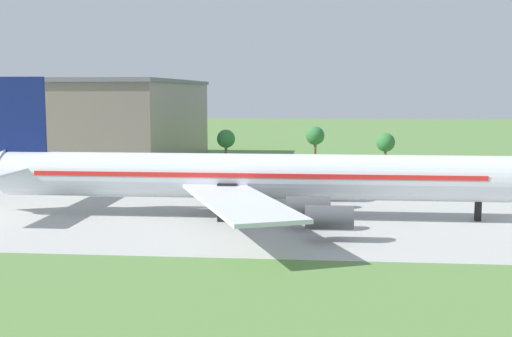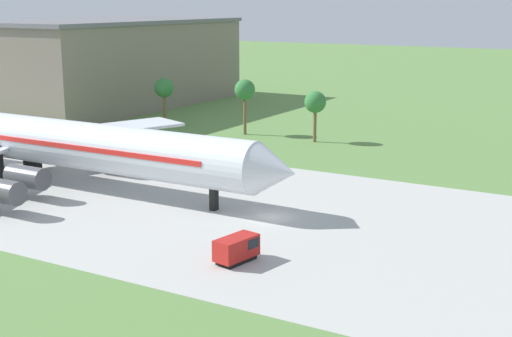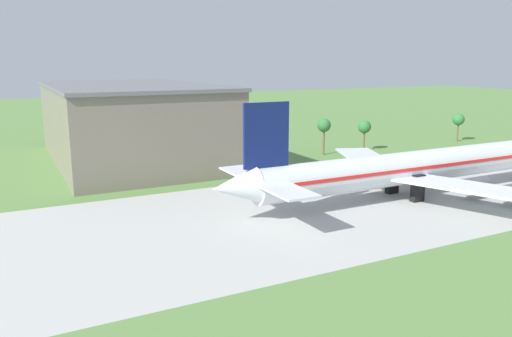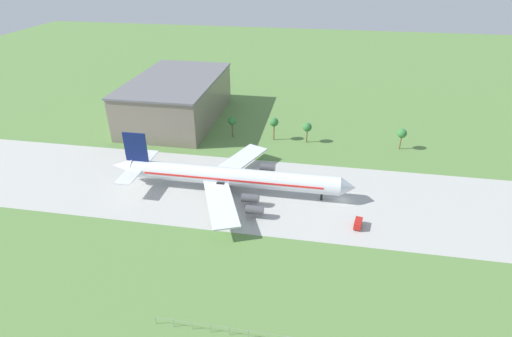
{
  "view_description": "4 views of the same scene",
  "coord_description": "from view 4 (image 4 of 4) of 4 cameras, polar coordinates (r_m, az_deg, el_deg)",
  "views": [
    {
      "loc": [
        -27.64,
        -83.72,
        16.6
      ],
      "look_at": [
        -35.36,
        -0.8,
        6.45
      ],
      "focal_mm": 45.0,
      "sensor_mm": 36.0,
      "label": 1
    },
    {
      "loc": [
        35.49,
        -64.95,
        22.88
      ],
      "look_at": [
        -1.4,
        -0.8,
        5.45
      ],
      "focal_mm": 50.0,
      "sensor_mm": 36.0,
      "label": 2
    },
    {
      "loc": [
        -103.3,
        -67.04,
        24.53
      ],
      "look_at": [
        -69.32,
        -0.8,
        8.4
      ],
      "focal_mm": 35.0,
      "sensor_mm": 36.0,
      "label": 3
    },
    {
      "loc": [
        -9.09,
        -108.51,
        70.32
      ],
      "look_at": [
        -28.88,
        5.0,
        6.0
      ],
      "focal_mm": 28.0,
      "sensor_mm": 36.0,
      "label": 4
    }
  ],
  "objects": [
    {
      "name": "palm_tree_row",
      "position": [
        162.54,
        6.64,
        6.03
      ],
      "size": [
        71.28,
        3.6,
        9.69
      ],
      "color": "brown",
      "rests_on": "ground_plane"
    },
    {
      "name": "ground_plane",
      "position": [
        129.62,
        12.33,
        -4.45
      ],
      "size": [
        600.0,
        600.0,
        0.0
      ],
      "primitive_type": "plane",
      "color": "#5B8442"
    },
    {
      "name": "taxiway_strip",
      "position": [
        129.61,
        12.33,
        -4.45
      ],
      "size": [
        320.0,
        44.0,
        0.02
      ],
      "color": "#B2B2AD",
      "rests_on": "ground_plane"
    },
    {
      "name": "baggage_tug",
      "position": [
        118.33,
        14.37,
        -7.6
      ],
      "size": [
        2.75,
        4.56,
        2.34
      ],
      "color": "black",
      "rests_on": "ground_plane"
    },
    {
      "name": "terminal_building",
      "position": [
        188.18,
        -11.25,
        9.75
      ],
      "size": [
        36.72,
        61.2,
        18.94
      ],
      "color": "slate",
      "rests_on": "ground_plane"
    },
    {
      "name": "jet_airliner",
      "position": [
        128.74,
        -3.85,
        -1.18
      ],
      "size": [
        80.01,
        53.51,
        18.43
      ],
      "color": "silver",
      "rests_on": "ground_plane"
    }
  ]
}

